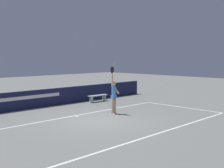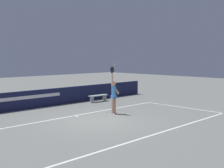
% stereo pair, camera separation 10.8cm
% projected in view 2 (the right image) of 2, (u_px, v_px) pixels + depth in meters
% --- Properties ---
extents(ground_plane, '(60.00, 60.00, 0.00)m').
position_uv_depth(ground_plane, '(96.00, 121.00, 13.39)').
color(ground_plane, slate).
extents(court_lines, '(12.23, 5.11, 0.00)m').
position_uv_depth(court_lines, '(108.00, 124.00, 12.82)').
color(court_lines, white).
rests_on(court_lines, ground).
extents(back_wall, '(17.70, 0.17, 1.06)m').
position_uv_depth(back_wall, '(39.00, 99.00, 16.95)').
color(back_wall, '#161B3D').
rests_on(back_wall, ground).
extents(tennis_player, '(0.43, 0.43, 2.49)m').
position_uv_depth(tennis_player, '(114.00, 94.00, 14.90)').
color(tennis_player, tan).
rests_on(tennis_player, ground).
extents(tennis_ball, '(0.07, 0.07, 0.07)m').
position_uv_depth(tennis_ball, '(115.00, 64.00, 14.83)').
color(tennis_ball, '#C7DF34').
extents(courtside_bench_near, '(1.45, 0.42, 0.45)m').
position_uv_depth(courtside_bench_near, '(98.00, 97.00, 19.10)').
color(courtside_bench_near, '#ADB8BB').
rests_on(courtside_bench_near, ground).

